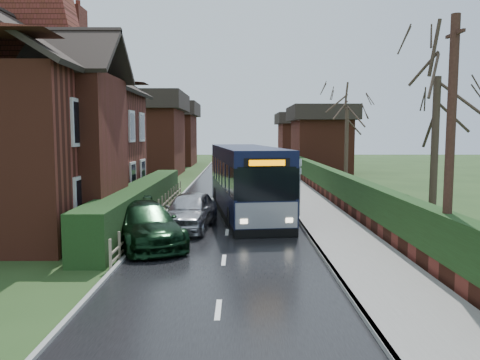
{
  "coord_description": "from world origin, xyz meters",
  "views": [
    {
      "loc": [
        0.43,
        -15.83,
        3.83
      ],
      "look_at": [
        0.52,
        4.63,
        1.8
      ],
      "focal_mm": 35.0,
      "sensor_mm": 36.0,
      "label": 1
    }
  ],
  "objects_px": {
    "bus": "(246,181)",
    "telegraph_pole": "(450,150)",
    "brick_house": "(28,121)",
    "bus_stop_sign": "(300,179)",
    "car_green": "(144,224)",
    "car_silver": "(190,211)"
  },
  "relations": [
    {
      "from": "bus",
      "to": "car_silver",
      "type": "bearing_deg",
      "value": -131.37
    },
    {
      "from": "bus",
      "to": "car_silver",
      "type": "xyz_separation_m",
      "value": [
        -2.31,
        -3.41,
        -0.85
      ]
    },
    {
      "from": "brick_house",
      "to": "car_green",
      "type": "distance_m",
      "value": 8.38
    },
    {
      "from": "telegraph_pole",
      "to": "car_silver",
      "type": "bearing_deg",
      "value": 135.15
    },
    {
      "from": "car_green",
      "to": "telegraph_pole",
      "type": "distance_m",
      "value": 9.92
    },
    {
      "from": "bus",
      "to": "telegraph_pole",
      "type": "xyz_separation_m",
      "value": [
        4.99,
        -10.17,
        1.83
      ]
    },
    {
      "from": "brick_house",
      "to": "car_green",
      "type": "height_order",
      "value": "brick_house"
    },
    {
      "from": "telegraph_pole",
      "to": "brick_house",
      "type": "bearing_deg",
      "value": 146.78
    },
    {
      "from": "brick_house",
      "to": "telegraph_pole",
      "type": "height_order",
      "value": "brick_house"
    },
    {
      "from": "bus",
      "to": "bus_stop_sign",
      "type": "height_order",
      "value": "bus"
    },
    {
      "from": "brick_house",
      "to": "car_green",
      "type": "bearing_deg",
      "value": -38.39
    },
    {
      "from": "bus",
      "to": "car_green",
      "type": "relative_size",
      "value": 2.17
    },
    {
      "from": "bus",
      "to": "telegraph_pole",
      "type": "height_order",
      "value": "telegraph_pole"
    },
    {
      "from": "bus",
      "to": "bus_stop_sign",
      "type": "bearing_deg",
      "value": -31.92
    },
    {
      "from": "car_silver",
      "to": "car_green",
      "type": "relative_size",
      "value": 0.88
    },
    {
      "from": "brick_house",
      "to": "bus",
      "type": "bearing_deg",
      "value": 8.23
    },
    {
      "from": "car_silver",
      "to": "car_green",
      "type": "height_order",
      "value": "car_silver"
    },
    {
      "from": "brick_house",
      "to": "bus_stop_sign",
      "type": "distance_m",
      "value": 12.21
    },
    {
      "from": "bus_stop_sign",
      "to": "telegraph_pole",
      "type": "distance_m",
      "value": 9.58
    },
    {
      "from": "brick_house",
      "to": "car_silver",
      "type": "bearing_deg",
      "value": -15.69
    },
    {
      "from": "bus",
      "to": "car_silver",
      "type": "relative_size",
      "value": 2.47
    },
    {
      "from": "bus",
      "to": "telegraph_pole",
      "type": "distance_m",
      "value": 11.48
    }
  ]
}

